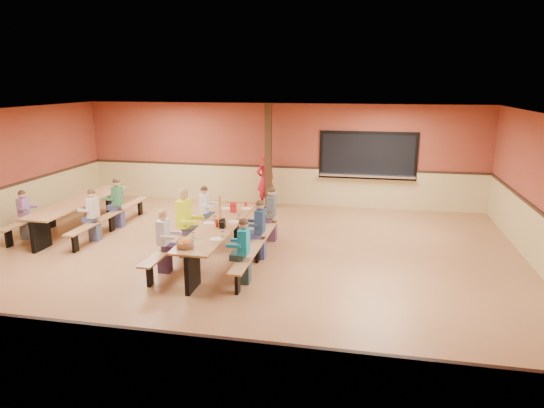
# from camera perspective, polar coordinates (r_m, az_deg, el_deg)

# --- Properties ---
(ground) EXTENTS (12.00, 12.00, 0.00)m
(ground) POSITION_cam_1_polar(r_m,az_deg,el_deg) (10.15, -4.44, -6.68)
(ground) COLOR brown
(ground) RESTS_ON ground
(room_envelope) EXTENTS (12.04, 10.04, 3.02)m
(room_envelope) POSITION_cam_1_polar(r_m,az_deg,el_deg) (9.93, -4.52, -2.95)
(room_envelope) COLOR brown
(room_envelope) RESTS_ON ground
(kitchen_pass_through) EXTENTS (2.78, 0.28, 1.38)m
(kitchen_pass_through) POSITION_cam_1_polar(r_m,az_deg,el_deg) (14.23, 11.19, 5.38)
(kitchen_pass_through) COLOR black
(kitchen_pass_through) RESTS_ON ground
(structural_post) EXTENTS (0.18, 0.18, 3.00)m
(structural_post) POSITION_cam_1_polar(r_m,az_deg,el_deg) (13.97, -0.43, 5.53)
(structural_post) COLOR #301D10
(structural_post) RESTS_ON ground
(cafeteria_table_main) EXTENTS (1.91, 3.70, 0.74)m
(cafeteria_table_main) POSITION_cam_1_polar(r_m,az_deg,el_deg) (10.11, -6.29, -3.66)
(cafeteria_table_main) COLOR #9B673D
(cafeteria_table_main) RESTS_ON ground
(cafeteria_table_second) EXTENTS (1.91, 3.70, 0.74)m
(cafeteria_table_second) POSITION_cam_1_polar(r_m,az_deg,el_deg) (13.00, -21.62, -0.53)
(cafeteria_table_second) COLOR #9B673D
(cafeteria_table_second) RESTS_ON ground
(seated_child_white_left) EXTENTS (0.39, 0.32, 1.24)m
(seated_child_white_left) POSITION_cam_1_polar(r_m,az_deg,el_deg) (9.59, -12.61, -4.34)
(seated_child_white_left) COLOR silver
(seated_child_white_left) RESTS_ON ground
(seated_adult_yellow) EXTENTS (0.47, 0.39, 1.42)m
(seated_adult_yellow) POSITION_cam_1_polar(r_m,az_deg,el_deg) (10.50, -10.30, -2.07)
(seated_adult_yellow) COLOR #ECFF1B
(seated_adult_yellow) RESTS_ON ground
(seated_child_grey_left) EXTENTS (0.36, 0.29, 1.19)m
(seated_child_grey_left) POSITION_cam_1_polar(r_m,az_deg,el_deg) (11.72, -7.91, -0.84)
(seated_child_grey_left) COLOR white
(seated_child_grey_left) RESTS_ON ground
(seated_child_teal_right) EXTENTS (0.37, 0.31, 1.22)m
(seated_child_teal_right) POSITION_cam_1_polar(r_m,az_deg,el_deg) (8.87, -3.32, -5.61)
(seated_child_teal_right) COLOR #117EA8
(seated_child_teal_right) RESTS_ON ground
(seated_child_navy_right) EXTENTS (0.38, 0.31, 1.24)m
(seated_child_navy_right) POSITION_cam_1_polar(r_m,az_deg,el_deg) (10.08, -1.43, -3.08)
(seated_child_navy_right) COLOR navy
(seated_child_navy_right) RESTS_ON ground
(seated_child_char_right) EXTENTS (0.39, 0.32, 1.25)m
(seated_child_char_right) POSITION_cam_1_polar(r_m,az_deg,el_deg) (11.20, -0.06, -1.24)
(seated_child_char_right) COLOR #44494D
(seated_child_char_right) RESTS_ON ground
(seated_child_purple_sec) EXTENTS (0.34, 0.28, 1.16)m
(seated_child_purple_sec) POSITION_cam_1_polar(r_m,az_deg,el_deg) (12.71, -27.11, -1.19)
(seated_child_purple_sec) COLOR #835581
(seated_child_purple_sec) RESTS_ON ground
(seated_child_green_sec) EXTENTS (0.38, 0.31, 1.24)m
(seated_child_green_sec) POSITION_cam_1_polar(r_m,az_deg,el_deg) (12.87, -17.67, 0.09)
(seated_child_green_sec) COLOR #347048
(seated_child_green_sec) RESTS_ON ground
(seated_child_tan_sec) EXTENTS (0.37, 0.30, 1.21)m
(seated_child_tan_sec) POSITION_cam_1_polar(r_m,az_deg,el_deg) (11.94, -20.26, -1.28)
(seated_child_tan_sec) COLOR beige
(seated_child_tan_sec) RESTS_ON ground
(standing_woman) EXTENTS (0.70, 0.68, 1.62)m
(standing_woman) POSITION_cam_1_polar(r_m,az_deg,el_deg) (14.26, -0.77, 2.89)
(standing_woman) COLOR red
(standing_woman) RESTS_ON ground
(punch_pitcher) EXTENTS (0.16, 0.16, 0.22)m
(punch_pitcher) POSITION_cam_1_polar(r_m,az_deg,el_deg) (10.99, -4.59, -0.39)
(punch_pitcher) COLOR red
(punch_pitcher) RESTS_ON cafeteria_table_main
(chip_bowl) EXTENTS (0.32, 0.32, 0.15)m
(chip_bowl) POSITION_cam_1_polar(r_m,az_deg,el_deg) (8.78, -10.18, -4.62)
(chip_bowl) COLOR orange
(chip_bowl) RESTS_ON cafeteria_table_main
(napkin_dispenser) EXTENTS (0.10, 0.14, 0.13)m
(napkin_dispenser) POSITION_cam_1_polar(r_m,az_deg,el_deg) (9.83, -5.85, -2.46)
(napkin_dispenser) COLOR black
(napkin_dispenser) RESTS_ON cafeteria_table_main
(condiment_mustard) EXTENTS (0.06, 0.06, 0.17)m
(condiment_mustard) POSITION_cam_1_polar(r_m,az_deg,el_deg) (9.93, -6.43, -2.18)
(condiment_mustard) COLOR yellow
(condiment_mustard) RESTS_ON cafeteria_table_main
(condiment_ketchup) EXTENTS (0.06, 0.06, 0.17)m
(condiment_ketchup) POSITION_cam_1_polar(r_m,az_deg,el_deg) (9.90, -6.51, -2.24)
(condiment_ketchup) COLOR #B2140F
(condiment_ketchup) RESTS_ON cafeteria_table_main
(table_paddle) EXTENTS (0.16, 0.16, 0.56)m
(table_paddle) POSITION_cam_1_polar(r_m,az_deg,el_deg) (10.24, -6.09, -1.37)
(table_paddle) COLOR black
(table_paddle) RESTS_ON cafeteria_table_main
(place_settings) EXTENTS (0.65, 3.30, 0.11)m
(place_settings) POSITION_cam_1_polar(r_m,az_deg,el_deg) (10.03, -6.33, -2.20)
(place_settings) COLOR beige
(place_settings) RESTS_ON cafeteria_table_main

